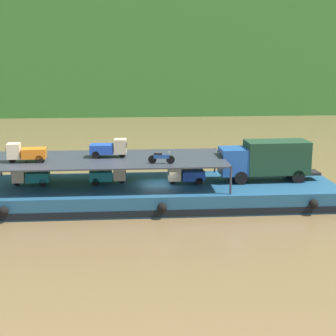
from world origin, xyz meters
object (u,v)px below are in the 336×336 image
mini_truck_lower_aft (108,175)px  mini_truck_upper_stern (26,152)px  covered_lorry (266,159)px  mini_truck_upper_mid (109,148)px  motorcycle_upper_port (161,158)px  mini_truck_lower_mid (185,175)px  cargo_barge (159,193)px  mini_truck_lower_stern (30,176)px

mini_truck_lower_aft → mini_truck_upper_stern: 6.24m
covered_lorry → mini_truck_upper_mid: (-12.04, 0.21, 1.00)m
mini_truck_upper_mid → motorcycle_upper_port: mini_truck_upper_mid is taller
motorcycle_upper_port → mini_truck_upper_stern: bearing=172.0°
mini_truck_lower_aft → mini_truck_lower_mid: (5.83, -0.42, 0.00)m
cargo_barge → mini_truck_lower_aft: bearing=174.9°
covered_lorry → mini_truck_lower_stern: size_ratio=2.84×
mini_truck_lower_mid → mini_truck_upper_mid: size_ratio=0.99×
cargo_barge → covered_lorry: bearing=2.4°
motorcycle_upper_port → mini_truck_upper_mid: bearing=145.3°
covered_lorry → mini_truck_lower_aft: (-12.15, -0.02, -1.00)m
covered_lorry → mini_truck_upper_stern: (-17.97, -1.03, 1.00)m
cargo_barge → covered_lorry: covered_lorry is taller
mini_truck_lower_stern → mini_truck_lower_mid: 11.65m
mini_truck_lower_stern → motorcycle_upper_port: size_ratio=1.47×
mini_truck_upper_stern → motorcycle_upper_port: 9.78m
cargo_barge → mini_truck_lower_mid: size_ratio=9.61×
mini_truck_lower_mid → mini_truck_upper_mid: mini_truck_upper_mid is taller
mini_truck_lower_stern → mini_truck_lower_aft: 5.82m
mini_truck_lower_aft → mini_truck_lower_mid: bearing=-4.1°
cargo_barge → motorcycle_upper_port: bearing=-88.1°
cargo_barge → mini_truck_upper_stern: size_ratio=9.55×
mini_truck_lower_mid → motorcycle_upper_port: bearing=-135.3°
mini_truck_lower_aft → mini_truck_upper_mid: bearing=63.9°
cargo_barge → mini_truck_lower_stern: 9.72m
mini_truck_lower_aft → mini_truck_lower_mid: same height
mini_truck_upper_mid → motorcycle_upper_port: (3.75, -2.59, -0.26)m
cargo_barge → mini_truck_upper_stern: 10.23m
cargo_barge → mini_truck_lower_aft: mini_truck_lower_aft is taller
mini_truck_upper_mid → mini_truck_lower_aft: bearing=-116.1°
mini_truck_upper_mid → motorcycle_upper_port: 4.57m
covered_lorry → mini_truck_upper_stern: mini_truck_upper_stern is taller
mini_truck_lower_stern → mini_truck_lower_aft: size_ratio=1.00×
motorcycle_upper_port → covered_lorry: bearing=16.1°
mini_truck_lower_aft → mini_truck_upper_stern: mini_truck_upper_stern is taller
cargo_barge → mini_truck_upper_mid: size_ratio=9.54×
mini_truck_upper_mid → motorcycle_upper_port: bearing=-34.7°
mini_truck_lower_aft → motorcycle_upper_port: (3.86, -2.37, 1.74)m
covered_lorry → mini_truck_lower_stern: (-17.96, -0.01, -1.00)m
mini_truck_lower_stern → mini_truck_lower_aft: same height
covered_lorry → motorcycle_upper_port: size_ratio=4.16×
mini_truck_lower_aft → mini_truck_upper_stern: (-5.82, -1.01, 2.00)m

